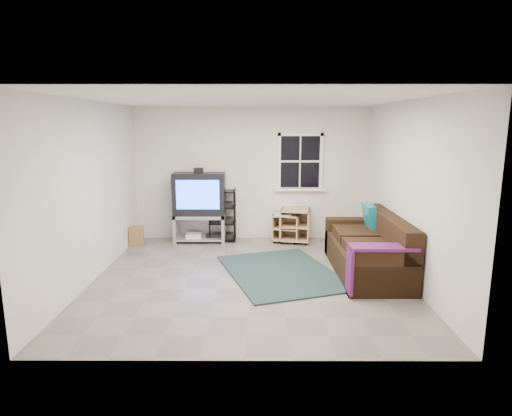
{
  "coord_description": "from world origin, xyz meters",
  "views": [
    {
      "loc": [
        0.11,
        -6.09,
        2.26
      ],
      "look_at": [
        0.09,
        0.4,
        0.99
      ],
      "focal_mm": 30.0,
      "sensor_mm": 36.0,
      "label": 1
    }
  ],
  "objects_px": {
    "av_rack": "(223,218)",
    "sofa": "(369,251)",
    "side_table_left": "(295,224)",
    "tv_unit": "(199,201)",
    "side_table_right": "(286,225)"
  },
  "relations": [
    {
      "from": "side_table_left",
      "to": "av_rack",
      "type": "bearing_deg",
      "value": 178.24
    },
    {
      "from": "side_table_left",
      "to": "side_table_right",
      "type": "relative_size",
      "value": 1.1
    },
    {
      "from": "tv_unit",
      "to": "av_rack",
      "type": "bearing_deg",
      "value": 7.86
    },
    {
      "from": "tv_unit",
      "to": "av_rack",
      "type": "distance_m",
      "value": 0.56
    },
    {
      "from": "av_rack",
      "to": "side_table_right",
      "type": "bearing_deg",
      "value": -1.53
    },
    {
      "from": "sofa",
      "to": "tv_unit",
      "type": "bearing_deg",
      "value": 147.96
    },
    {
      "from": "tv_unit",
      "to": "side_table_right",
      "type": "height_order",
      "value": "tv_unit"
    },
    {
      "from": "av_rack",
      "to": "side_table_left",
      "type": "bearing_deg",
      "value": -1.76
    },
    {
      "from": "sofa",
      "to": "side_table_left",
      "type": "bearing_deg",
      "value": 118.65
    },
    {
      "from": "av_rack",
      "to": "sofa",
      "type": "bearing_deg",
      "value": -37.39
    },
    {
      "from": "side_table_left",
      "to": "sofa",
      "type": "xyz_separation_m",
      "value": [
        0.98,
        -1.8,
        -0.0
      ]
    },
    {
      "from": "av_rack",
      "to": "sofa",
      "type": "xyz_separation_m",
      "value": [
        2.41,
        -1.84,
        -0.11
      ]
    },
    {
      "from": "tv_unit",
      "to": "side_table_right",
      "type": "xyz_separation_m",
      "value": [
        1.69,
        0.03,
        -0.48
      ]
    },
    {
      "from": "side_table_left",
      "to": "sofa",
      "type": "relative_size",
      "value": 0.3
    },
    {
      "from": "tv_unit",
      "to": "av_rack",
      "type": "relative_size",
      "value": 1.4
    }
  ]
}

